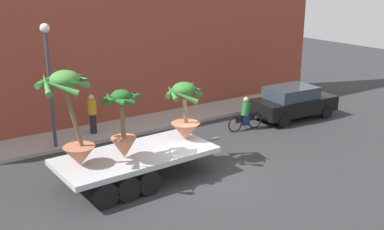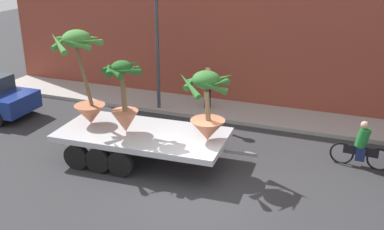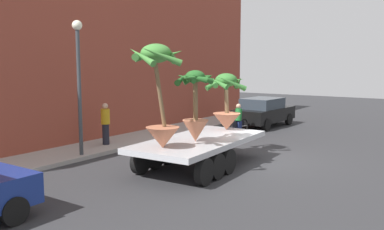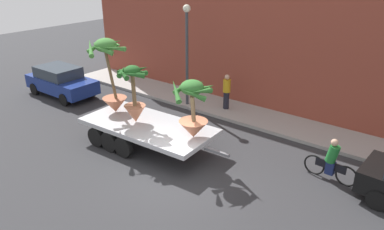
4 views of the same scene
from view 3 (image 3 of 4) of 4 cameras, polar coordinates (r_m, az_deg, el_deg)
name	(u,v)px [view 3 (image 3 of 4)]	position (r m, az deg, el deg)	size (l,w,h in m)	color
ground_plane	(258,159)	(15.36, 9.07, -5.99)	(60.00, 60.00, 0.00)	#2D2D30
sidewalk	(134,139)	(18.74, -8.00, -3.33)	(24.00, 2.20, 0.15)	#A39E99
building_facade	(105,49)	(19.63, -11.90, 8.92)	(24.00, 1.20, 8.24)	brown
flatbed_trailer	(196,146)	(13.59, 0.56, -4.35)	(6.35, 2.73, 0.98)	#B7BABF
potted_palm_rear	(195,108)	(13.08, 0.47, 1.00)	(1.31, 1.30, 2.28)	#C17251
potted_palm_middle	(159,95)	(11.93, -4.57, 2.72)	(1.64, 1.77, 3.05)	#B26647
potted_palm_front	(226,103)	(15.44, 4.77, 1.67)	(1.64, 1.70, 2.13)	#B26647
cyclist	(238,121)	(20.31, 6.42, -0.80)	(1.84, 0.36, 1.54)	black
parked_car	(264,112)	(22.97, 9.87, 0.47)	(4.25, 2.09, 1.58)	black
pedestrian_near_gate	(105,123)	(17.24, -11.88, -1.08)	(0.36, 0.36, 1.71)	black
street_lamp	(79,70)	(15.31, -15.41, 6.01)	(0.36, 0.36, 4.83)	#383D42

